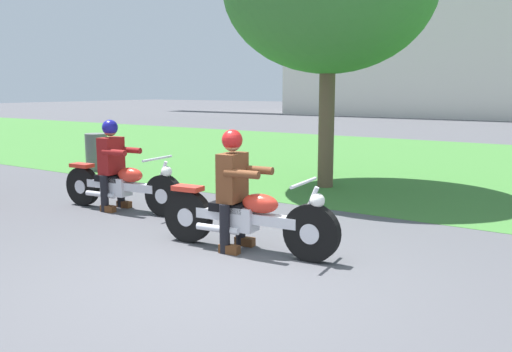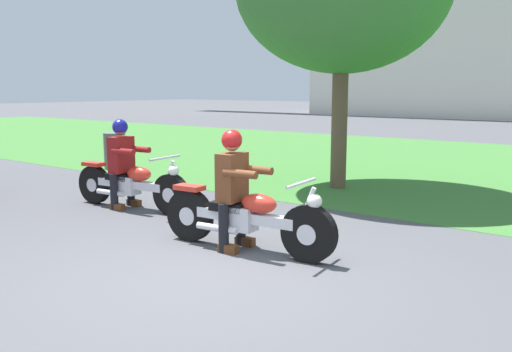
{
  "view_description": "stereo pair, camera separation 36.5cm",
  "coord_description": "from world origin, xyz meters",
  "px_view_note": "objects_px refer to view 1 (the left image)",
  "views": [
    {
      "loc": [
        3.23,
        -4.03,
        1.86
      ],
      "look_at": [
        -0.24,
        1.11,
        0.85
      ],
      "focal_mm": 38.01,
      "sensor_mm": 36.0,
      "label": 1
    },
    {
      "loc": [
        3.53,
        -3.82,
        1.86
      ],
      "look_at": [
        -0.24,
        1.11,
        0.85
      ],
      "focal_mm": 38.01,
      "sensor_mm": 36.0,
      "label": 2
    }
  ],
  "objects_px": {
    "trash_can": "(97,152)",
    "motorcycle_lead": "(247,218)",
    "motorcycle_follow": "(122,186)",
    "rider_follow": "(112,158)",
    "rider_lead": "(234,180)"
  },
  "relations": [
    {
      "from": "trash_can",
      "to": "motorcycle_lead",
      "type": "bearing_deg",
      "value": -26.37
    },
    {
      "from": "motorcycle_follow",
      "to": "rider_follow",
      "type": "distance_m",
      "value": 0.46
    },
    {
      "from": "rider_lead",
      "to": "motorcycle_follow",
      "type": "distance_m",
      "value": 2.73
    },
    {
      "from": "motorcycle_lead",
      "to": "rider_follow",
      "type": "distance_m",
      "value": 3.04
    },
    {
      "from": "rider_lead",
      "to": "motorcycle_follow",
      "type": "height_order",
      "value": "rider_lead"
    },
    {
      "from": "motorcycle_lead",
      "to": "rider_lead",
      "type": "relative_size",
      "value": 1.61
    },
    {
      "from": "rider_follow",
      "to": "trash_can",
      "type": "xyz_separation_m",
      "value": [
        -3.44,
        2.54,
        -0.39
      ]
    },
    {
      "from": "rider_lead",
      "to": "trash_can",
      "type": "xyz_separation_m",
      "value": [
        -6.22,
        3.18,
        -0.4
      ]
    },
    {
      "from": "motorcycle_follow",
      "to": "motorcycle_lead",
      "type": "bearing_deg",
      "value": -19.04
    },
    {
      "from": "trash_can",
      "to": "motorcycle_follow",
      "type": "bearing_deg",
      "value": -34.99
    },
    {
      "from": "motorcycle_follow",
      "to": "trash_can",
      "type": "relative_size",
      "value": 2.65
    },
    {
      "from": "rider_lead",
      "to": "trash_can",
      "type": "distance_m",
      "value": 6.99
    },
    {
      "from": "motorcycle_follow",
      "to": "rider_lead",
      "type": "bearing_deg",
      "value": -20.16
    },
    {
      "from": "motorcycle_follow",
      "to": "trash_can",
      "type": "distance_m",
      "value": 4.4
    },
    {
      "from": "motorcycle_lead",
      "to": "rider_lead",
      "type": "xyz_separation_m",
      "value": [
        -0.17,
        -0.02,
        0.43
      ]
    }
  ]
}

